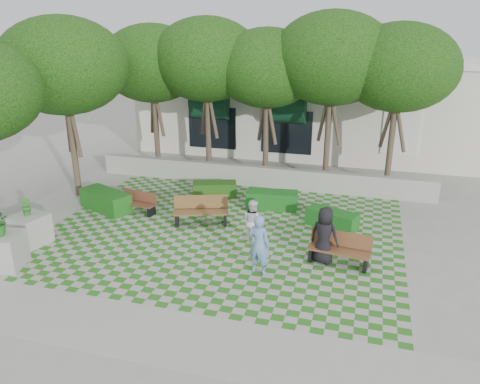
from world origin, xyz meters
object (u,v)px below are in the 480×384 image
(hedge_east, at_px, (332,219))
(person_dark, at_px, (324,235))
(hedge_midleft, at_px, (215,189))
(hedge_west, at_px, (106,200))
(hedge_midright, at_px, (272,200))
(person_white, at_px, (253,221))
(bench_east, at_px, (339,249))
(bench_mid, at_px, (201,211))
(planter_front, at_px, (2,244))
(bench_west, at_px, (138,203))
(planter_back, at_px, (30,228))
(person_blue, at_px, (259,244))

(hedge_east, distance_m, person_dark, 2.73)
(hedge_midleft, bearing_deg, hedge_west, -144.61)
(hedge_midright, height_order, person_dark, person_dark)
(person_white, bearing_deg, bench_east, -159.98)
(hedge_midleft, distance_m, hedge_west, 4.41)
(bench_mid, relative_size, planter_front, 1.10)
(planter_front, bearing_deg, hedge_west, 84.39)
(hedge_midleft, distance_m, planter_front, 8.45)
(bench_west, bearing_deg, hedge_midleft, 57.70)
(hedge_east, relative_size, hedge_west, 0.82)
(person_dark, bearing_deg, bench_mid, -4.06)
(hedge_west, bearing_deg, hedge_midright, 17.33)
(bench_east, height_order, planter_front, planter_front)
(planter_front, bearing_deg, planter_back, 101.09)
(hedge_midleft, xyz_separation_m, planter_back, (-4.37, -5.85, 0.24))
(person_blue, bearing_deg, bench_west, -19.15)
(bench_east, distance_m, planter_front, 9.98)
(bench_east, relative_size, hedge_midleft, 1.07)
(bench_mid, distance_m, planter_back, 5.68)
(bench_east, relative_size, bench_west, 1.18)
(bench_west, relative_size, person_dark, 0.90)
(person_dark, bearing_deg, hedge_midleft, -25.61)
(hedge_west, height_order, person_white, person_white)
(planter_back, bearing_deg, hedge_west, 76.71)
(bench_east, relative_size, planter_back, 1.15)
(hedge_midleft, bearing_deg, hedge_east, -20.23)
(hedge_midright, distance_m, person_white, 3.12)
(bench_mid, bearing_deg, person_dark, -38.82)
(bench_mid, xyz_separation_m, hedge_west, (-4.02, 0.25, -0.11))
(planter_back, xyz_separation_m, person_dark, (9.36, 1.33, 0.34))
(hedge_east, relative_size, hedge_midleft, 1.01)
(planter_back, bearing_deg, bench_west, 58.46)
(hedge_midright, bearing_deg, bench_mid, -134.62)
(planter_back, relative_size, person_white, 1.11)
(hedge_midright, height_order, planter_back, planter_back)
(hedge_midright, distance_m, hedge_midleft, 2.65)
(bench_east, height_order, person_white, person_white)
(bench_east, height_order, bench_mid, bench_mid)
(hedge_east, distance_m, hedge_midleft, 5.33)
(planter_front, relative_size, person_blue, 1.02)
(hedge_midright, relative_size, hedge_west, 0.90)
(hedge_east, height_order, person_blue, person_blue)
(hedge_west, bearing_deg, bench_mid, -3.54)
(bench_mid, relative_size, person_dark, 1.15)
(person_white, bearing_deg, planter_back, 51.29)
(bench_west, bearing_deg, hedge_midright, 31.25)
(hedge_midright, height_order, planter_front, planter_front)
(bench_east, bearing_deg, hedge_west, 175.69)
(bench_east, relative_size, person_white, 1.28)
(hedge_midleft, xyz_separation_m, hedge_west, (-3.59, -2.55, 0.07))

